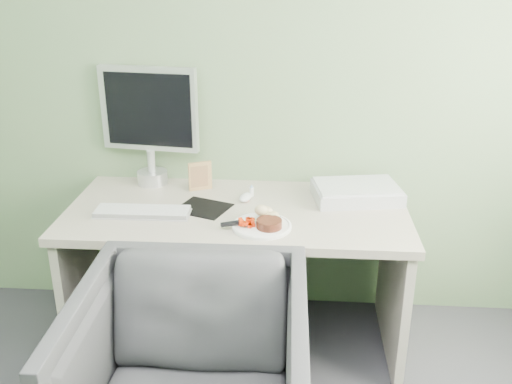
# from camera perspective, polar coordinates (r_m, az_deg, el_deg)

# --- Properties ---
(wall_back) EXTENTS (3.50, 0.00, 3.50)m
(wall_back) POSITION_cam_1_polar(r_m,az_deg,el_deg) (2.87, -1.27, 12.84)
(wall_back) COLOR #6B885F
(wall_back) RESTS_ON floor
(desk) EXTENTS (1.60, 0.75, 0.73)m
(desk) POSITION_cam_1_polar(r_m,az_deg,el_deg) (2.76, -1.87, -5.14)
(desk) COLOR #B3A496
(desk) RESTS_ON floor
(plate) EXTENTS (0.26, 0.26, 0.01)m
(plate) POSITION_cam_1_polar(r_m,az_deg,el_deg) (2.49, 0.58, -3.44)
(plate) COLOR white
(plate) RESTS_ON desk
(steak) EXTENTS (0.14, 0.14, 0.04)m
(steak) POSITION_cam_1_polar(r_m,az_deg,el_deg) (2.46, 1.32, -3.19)
(steak) COLOR black
(steak) RESTS_ON plate
(potato_pile) EXTENTS (0.14, 0.12, 0.06)m
(potato_pile) POSITION_cam_1_polar(r_m,az_deg,el_deg) (2.52, 1.26, -2.22)
(potato_pile) COLOR tan
(potato_pile) RESTS_ON plate
(carrot_heap) EXTENTS (0.07, 0.06, 0.04)m
(carrot_heap) POSITION_cam_1_polar(r_m,az_deg,el_deg) (2.47, -0.89, -2.95)
(carrot_heap) COLOR red
(carrot_heap) RESTS_ON plate
(steak_knife) EXTENTS (0.21, 0.11, 0.02)m
(steak_knife) POSITION_cam_1_polar(r_m,az_deg,el_deg) (2.48, -1.78, -3.09)
(steak_knife) COLOR silver
(steak_knife) RESTS_ON plate
(mousepad) EXTENTS (0.29, 0.27, 0.00)m
(mousepad) POSITION_cam_1_polar(r_m,az_deg,el_deg) (2.70, -5.29, -1.59)
(mousepad) COLOR black
(mousepad) RESTS_ON desk
(keyboard) EXTENTS (0.43, 0.13, 0.02)m
(keyboard) POSITION_cam_1_polar(r_m,az_deg,el_deg) (2.67, -11.30, -1.90)
(keyboard) COLOR white
(keyboard) RESTS_ON desk
(computer_mouse) EXTENTS (0.08, 0.11, 0.03)m
(computer_mouse) POSITION_cam_1_polar(r_m,az_deg,el_deg) (2.76, -1.06, -0.54)
(computer_mouse) COLOR white
(computer_mouse) RESTS_ON desk
(photo_frame) EXTENTS (0.11, 0.06, 0.15)m
(photo_frame) POSITION_cam_1_polar(r_m,az_deg,el_deg) (2.89, -5.61, 1.60)
(photo_frame) COLOR #A7874E
(photo_frame) RESTS_ON desk
(eyedrop_bottle) EXTENTS (0.02, 0.02, 0.06)m
(eyedrop_bottle) POSITION_cam_1_polar(r_m,az_deg,el_deg) (2.81, -0.45, 0.12)
(eyedrop_bottle) COLOR white
(eyedrop_bottle) RESTS_ON desk
(scanner) EXTENTS (0.45, 0.34, 0.06)m
(scanner) POSITION_cam_1_polar(r_m,az_deg,el_deg) (2.82, 10.02, -0.09)
(scanner) COLOR #ACAEB3
(scanner) RESTS_ON desk
(monitor) EXTENTS (0.50, 0.16, 0.60)m
(monitor) POSITION_cam_1_polar(r_m,az_deg,el_deg) (2.95, -10.62, 7.19)
(monitor) COLOR silver
(monitor) RESTS_ON desk
(desk_chair) EXTENTS (0.83, 0.86, 0.77)m
(desk_chair) POSITION_cam_1_polar(r_m,az_deg,el_deg) (2.21, -6.46, -18.41)
(desk_chair) COLOR #323337
(desk_chair) RESTS_ON floor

